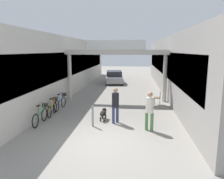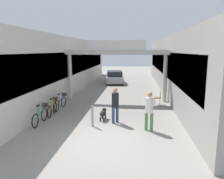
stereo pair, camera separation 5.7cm
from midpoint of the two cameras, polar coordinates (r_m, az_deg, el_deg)
ground_plane at (r=8.79m, az=-2.90°, el=-13.43°), size 80.00×80.00×0.00m
storefront_left at (r=20.03m, az=-12.52°, el=6.36°), size 3.00×26.00×4.50m
storefront_right at (r=19.37m, az=17.55°, el=6.00°), size 3.00×26.00×4.50m
arcade_sign_gateway at (r=15.19m, az=1.28°, el=8.15°), size 7.40×0.47×4.20m
pedestrian_with_dog at (r=10.60m, az=1.01°, el=-3.50°), size 0.48×0.48×1.76m
pedestrian_companion at (r=9.74m, az=9.89°, el=-4.92°), size 0.43×0.43×1.75m
dog_on_leash at (r=11.23m, az=-2.16°, el=-6.18°), size 0.35×0.78×0.56m
bicycle_green_nearest at (r=11.19m, az=-17.96°, el=-6.30°), size 0.46×1.69×0.98m
bicycle_orange_second at (r=12.48m, az=-15.10°, el=-4.46°), size 0.46×1.69×0.98m
bicycle_blue_third at (r=13.59m, az=-13.09°, el=-3.17°), size 0.46×1.69×0.98m
bollard_post_metal at (r=10.28m, az=-4.97°, el=-6.85°), size 0.10×0.10×1.01m
cafe_chair_wood_nearer at (r=14.52m, az=12.21°, el=-1.86°), size 0.45×0.45×0.89m
parked_car_silver at (r=23.66m, az=0.74°, el=3.25°), size 2.21×4.18×1.33m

